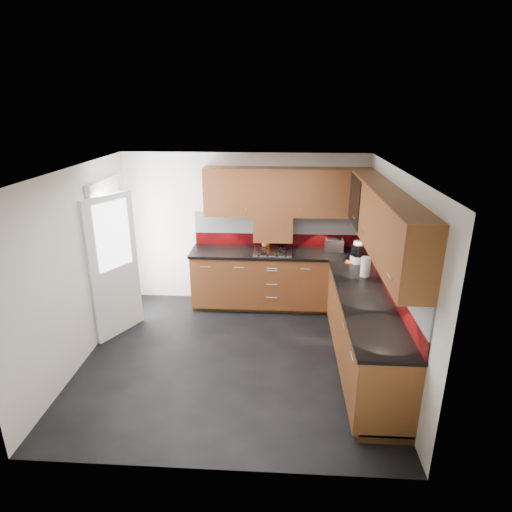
# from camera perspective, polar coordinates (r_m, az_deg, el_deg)

# --- Properties ---
(room) EXTENTS (4.00, 3.80, 2.64)m
(room) POSITION_cam_1_polar(r_m,az_deg,el_deg) (5.03, -3.23, 1.12)
(room) COLOR black
(base_cabinets) EXTENTS (2.70, 3.20, 0.95)m
(base_cabinets) POSITION_cam_1_polar(r_m,az_deg,el_deg) (6.09, 7.84, -6.40)
(base_cabinets) COLOR #562813
(base_cabinets) RESTS_ON room
(countertop) EXTENTS (2.72, 3.22, 0.04)m
(countertop) POSITION_cam_1_polar(r_m,az_deg,el_deg) (5.88, 7.93, -2.24)
(countertop) COLOR black
(countertop) RESTS_ON base_cabinets
(backsplash) EXTENTS (2.70, 3.20, 0.54)m
(backsplash) POSITION_cam_1_polar(r_m,az_deg,el_deg) (6.01, 10.03, 1.09)
(backsplash) COLOR #6A090D
(backsplash) RESTS_ON countertop
(upper_cabinets) EXTENTS (2.50, 3.20, 0.72)m
(upper_cabinets) POSITION_cam_1_polar(r_m,az_deg,el_deg) (5.69, 10.09, 6.62)
(upper_cabinets) COLOR #562813
(upper_cabinets) RESTS_ON room
(extractor_hood) EXTENTS (0.60, 0.33, 0.40)m
(extractor_hood) POSITION_cam_1_polar(r_m,az_deg,el_deg) (6.63, 2.31, 3.78)
(extractor_hood) COLOR #562813
(extractor_hood) RESTS_ON room
(glass_cabinet) EXTENTS (0.32, 0.80, 0.66)m
(glass_cabinet) POSITION_cam_1_polar(r_m,az_deg,el_deg) (6.04, 14.39, 7.31)
(glass_cabinet) COLOR black
(glass_cabinet) RESTS_ON room
(back_door) EXTENTS (0.42, 1.19, 2.04)m
(back_door) POSITION_cam_1_polar(r_m,az_deg,el_deg) (6.32, -18.60, -0.45)
(back_door) COLOR white
(back_door) RESTS_ON room
(gas_hob) EXTENTS (0.58, 0.51, 0.05)m
(gas_hob) POSITION_cam_1_polar(r_m,az_deg,el_deg) (6.57, 2.23, 0.66)
(gas_hob) COLOR silver
(gas_hob) RESTS_ON countertop
(utensil_pot) EXTENTS (0.12, 0.12, 0.44)m
(utensil_pot) POSITION_cam_1_polar(r_m,az_deg,el_deg) (6.74, 1.31, 1.93)
(utensil_pot) COLOR orange
(utensil_pot) RESTS_ON countertop
(toaster) EXTENTS (0.28, 0.17, 0.20)m
(toaster) POSITION_cam_1_polar(r_m,az_deg,el_deg) (6.68, 10.37, 1.42)
(toaster) COLOR silver
(toaster) RESTS_ON countertop
(food_processor) EXTENTS (0.19, 0.19, 0.32)m
(food_processor) POSITION_cam_1_polar(r_m,az_deg,el_deg) (6.25, 13.36, 0.38)
(food_processor) COLOR white
(food_processor) RESTS_ON countertop
(paper_towel) EXTENTS (0.15, 0.15, 0.26)m
(paper_towel) POSITION_cam_1_polar(r_m,az_deg,el_deg) (5.80, 14.39, -1.41)
(paper_towel) COLOR white
(paper_towel) RESTS_ON countertop
(orange_cloth) EXTENTS (0.17, 0.16, 0.01)m
(orange_cloth) POSITION_cam_1_polar(r_m,az_deg,el_deg) (6.28, 12.50, -0.80)
(orange_cloth) COLOR #E05318
(orange_cloth) RESTS_ON countertop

